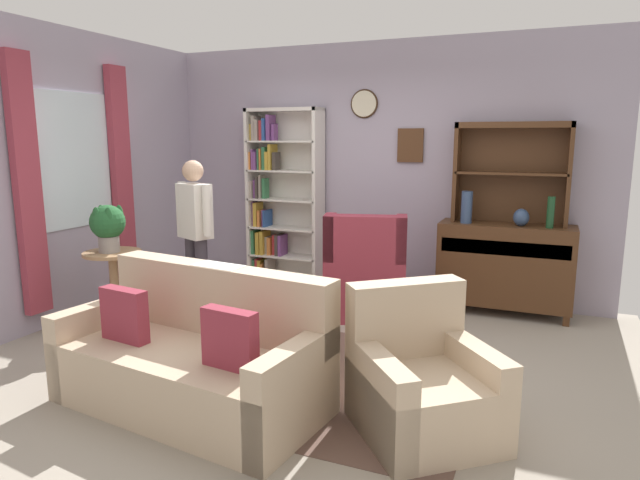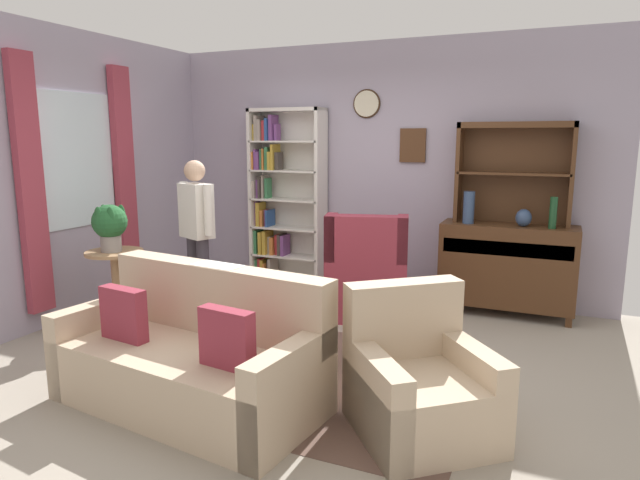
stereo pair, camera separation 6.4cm
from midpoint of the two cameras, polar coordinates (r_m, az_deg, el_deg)
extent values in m
cube|color=#9E9384|center=(4.62, -1.77, -12.12)|extent=(5.40, 4.60, 0.02)
cube|color=#A399AD|center=(6.26, 6.58, 7.10)|extent=(5.00, 0.06, 2.80)
cylinder|color=beige|center=(6.27, 5.15, 13.85)|extent=(0.28, 0.03, 0.28)
torus|color=#382314|center=(6.27, 5.15, 13.85)|extent=(0.31, 0.02, 0.31)
cube|color=#4C2D19|center=(6.11, 9.86, 9.61)|extent=(0.28, 0.03, 0.36)
cube|color=#A399AD|center=(5.83, -25.09, 5.92)|extent=(0.06, 4.20, 2.80)
cube|color=silver|center=(5.92, -23.56, 7.55)|extent=(0.02, 0.90, 1.30)
cube|color=#9E3847|center=(5.51, -27.45, 5.00)|extent=(0.08, 0.24, 2.30)
cube|color=#9E3847|center=(6.31, -19.26, 6.15)|extent=(0.08, 0.24, 2.30)
cube|color=brown|center=(4.29, -1.05, -13.78)|extent=(2.47, 1.95, 0.01)
cube|color=silver|center=(6.71, -6.38, 4.33)|extent=(0.04, 0.30, 2.10)
cube|color=silver|center=(6.33, 0.40, 4.02)|extent=(0.04, 0.30, 2.10)
cube|color=silver|center=(6.47, -3.18, 13.28)|extent=(0.90, 0.30, 0.04)
cube|color=silver|center=(6.70, -3.00, -4.60)|extent=(0.90, 0.30, 0.04)
cube|color=silver|center=(6.64, -2.53, 4.31)|extent=(0.90, 0.01, 2.10)
cube|color=silver|center=(6.62, -3.03, -1.62)|extent=(0.86, 0.30, 0.02)
cube|color=#337247|center=(6.82, -6.05, -2.98)|extent=(0.03, 0.16, 0.26)
cube|color=#B22D33|center=(6.80, -5.77, -2.97)|extent=(0.04, 0.16, 0.27)
cube|color=gold|center=(6.78, -5.45, -3.06)|extent=(0.04, 0.18, 0.26)
cube|color=#CC7233|center=(6.77, -5.12, -3.24)|extent=(0.03, 0.23, 0.22)
cube|color=#3F3833|center=(6.75, -4.89, -3.06)|extent=(0.02, 0.14, 0.27)
cube|color=gray|center=(6.73, -4.59, -3.03)|extent=(0.03, 0.22, 0.29)
cube|color=silver|center=(6.55, -3.06, 1.26)|extent=(0.86, 0.30, 0.02)
cube|color=#337247|center=(6.75, -6.09, -0.11)|extent=(0.04, 0.19, 0.28)
cube|color=#3F3833|center=(6.74, -5.84, -0.35)|extent=(0.03, 0.12, 0.23)
cube|color=gold|center=(6.72, -5.53, -0.22)|extent=(0.04, 0.24, 0.27)
cube|color=gold|center=(6.69, -5.15, -0.19)|extent=(0.04, 0.22, 0.28)
cube|color=gray|center=(6.68, -4.83, -0.52)|extent=(0.04, 0.11, 0.21)
cube|color=#CC7233|center=(6.65, -4.47, -0.57)|extent=(0.04, 0.18, 0.21)
cube|color=#B22D33|center=(6.63, -4.08, -0.46)|extent=(0.04, 0.10, 0.24)
cube|color=#3F3833|center=(6.60, -3.67, -0.45)|extent=(0.04, 0.19, 0.25)
cube|color=#723F7F|center=(6.58, -3.34, -0.51)|extent=(0.04, 0.20, 0.24)
cube|color=silver|center=(6.51, -3.09, 4.18)|extent=(0.86, 0.30, 0.02)
cube|color=#723F7F|center=(6.70, -6.20, 2.75)|extent=(0.02, 0.10, 0.29)
cube|color=gold|center=(6.68, -5.86, 2.70)|extent=(0.04, 0.18, 0.28)
cube|color=#CC7233|center=(6.66, -5.48, 2.30)|extent=(0.03, 0.19, 0.19)
cube|color=#723F7F|center=(6.64, -5.17, 2.30)|extent=(0.04, 0.10, 0.20)
cube|color=#284C8C|center=(6.62, -4.89, 2.28)|extent=(0.02, 0.22, 0.20)
cube|color=silver|center=(6.48, -3.12, 7.14)|extent=(0.86, 0.30, 0.02)
cube|color=gray|center=(6.66, -6.22, 5.24)|extent=(0.03, 0.21, 0.20)
cube|color=#723F7F|center=(6.65, -5.96, 5.30)|extent=(0.03, 0.15, 0.22)
cube|color=#3F3833|center=(6.63, -5.68, 5.45)|extent=(0.02, 0.20, 0.25)
cube|color=gray|center=(6.61, -5.43, 5.51)|extent=(0.03, 0.15, 0.27)
cube|color=#337247|center=(6.59, -5.10, 5.36)|extent=(0.04, 0.12, 0.24)
cube|color=silver|center=(6.47, -3.15, 10.12)|extent=(0.86, 0.30, 0.02)
cube|color=#CC7233|center=(6.64, -6.32, 8.15)|extent=(0.02, 0.21, 0.21)
cube|color=#723F7F|center=(6.63, -6.07, 8.29)|extent=(0.02, 0.21, 0.24)
cube|color=#723F7F|center=(6.61, -5.83, 8.17)|extent=(0.03, 0.22, 0.21)
cube|color=#337247|center=(6.59, -5.55, 8.31)|extent=(0.02, 0.17, 0.24)
cube|color=#CC7233|center=(6.58, -5.31, 8.33)|extent=(0.02, 0.19, 0.25)
cube|color=#337247|center=(6.56, -5.01, 8.40)|extent=(0.04, 0.16, 0.26)
cube|color=gold|center=(6.54, -4.64, 8.17)|extent=(0.04, 0.21, 0.21)
cube|color=gold|center=(6.52, -4.36, 8.54)|extent=(0.03, 0.20, 0.30)
cube|color=#3F3833|center=(6.50, -3.99, 8.13)|extent=(0.04, 0.14, 0.20)
cube|color=gold|center=(6.64, -6.34, 10.99)|extent=(0.03, 0.13, 0.19)
cube|color=gray|center=(6.62, -6.02, 11.41)|extent=(0.04, 0.20, 0.28)
cube|color=gray|center=(6.59, -5.66, 11.22)|extent=(0.04, 0.22, 0.24)
cube|color=#B22D33|center=(6.57, -5.27, 11.18)|extent=(0.04, 0.18, 0.23)
cube|color=#284C8C|center=(6.55, -4.92, 11.29)|extent=(0.03, 0.22, 0.25)
cube|color=#723F7F|center=(6.53, -4.55, 11.48)|extent=(0.04, 0.18, 0.29)
cube|color=#723F7F|center=(6.50, -4.15, 11.05)|extent=(0.03, 0.11, 0.19)
cube|color=#4C2D19|center=(5.86, 19.05, -2.45)|extent=(1.30, 0.45, 0.82)
cube|color=#4C2D19|center=(5.88, 12.76, -6.72)|extent=(0.06, 0.06, 0.10)
cube|color=#4C2D19|center=(5.80, 24.58, -7.70)|extent=(0.06, 0.06, 0.10)
cube|color=#4C2D19|center=(6.21, 13.38, -5.82)|extent=(0.06, 0.06, 0.10)
cube|color=#4C2D19|center=(6.13, 24.55, -6.72)|extent=(0.06, 0.06, 0.10)
cube|color=#3D2414|center=(5.60, 18.98, -0.88)|extent=(1.20, 0.01, 0.14)
cube|color=#4C2D19|center=(5.87, 14.46, 6.80)|extent=(0.04, 0.26, 1.00)
cube|color=#4C2D19|center=(5.80, 24.90, 6.12)|extent=(0.04, 0.26, 1.00)
cube|color=#4C2D19|center=(5.80, 19.94, 11.12)|extent=(1.10, 0.26, 0.06)
cube|color=#4C2D19|center=(5.81, 19.65, 6.49)|extent=(1.06, 0.26, 0.02)
cube|color=#4C2D19|center=(5.94, 19.74, 6.56)|extent=(1.10, 0.01, 1.00)
cylinder|color=#33476B|center=(5.73, 15.43, 3.26)|extent=(0.11, 0.11, 0.32)
ellipsoid|color=#33476B|center=(5.70, 20.59, 2.16)|extent=(0.15, 0.15, 0.17)
cylinder|color=#194223|center=(5.66, 23.24, 2.61)|extent=(0.07, 0.07, 0.30)
cube|color=#C6AD8E|center=(3.87, -12.99, -13.55)|extent=(1.89, 1.07, 0.42)
cube|color=#C6AD8E|center=(3.93, -9.98, -6.01)|extent=(1.81, 0.42, 0.48)
cube|color=#C6AD8E|center=(4.41, -20.98, -9.64)|extent=(0.25, 0.86, 0.60)
cube|color=#C6AD8E|center=(3.35, -2.34, -15.48)|extent=(0.25, 0.86, 0.60)
cube|color=maroon|center=(3.97, -19.19, -7.22)|extent=(0.37, 0.14, 0.36)
cube|color=maroon|center=(3.35, -9.05, -10.01)|extent=(0.37, 0.14, 0.36)
cube|color=white|center=(3.87, -10.10, -2.57)|extent=(0.38, 0.22, 0.00)
cube|color=#C6AD8E|center=(3.50, 11.05, -16.31)|extent=(1.08, 1.08, 0.40)
cube|color=#C6AD8E|center=(3.58, 9.10, -7.99)|extent=(0.69, 0.62, 0.48)
cube|color=#C6AD8E|center=(3.35, 6.26, -16.03)|extent=(0.61, 0.69, 0.55)
cube|color=#C6AD8E|center=(3.61, 15.55, -14.35)|extent=(0.61, 0.69, 0.55)
cube|color=maroon|center=(5.65, 5.25, -5.52)|extent=(0.96, 0.97, 0.42)
cube|color=maroon|center=(5.23, 5.12, -0.90)|extent=(0.81, 0.39, 0.63)
cube|color=maroon|center=(5.25, 8.88, 0.09)|extent=(0.17, 0.30, 0.44)
cube|color=maroon|center=(5.29, 1.49, 0.30)|extent=(0.17, 0.30, 0.44)
cylinder|color=#A87F56|center=(5.41, -20.16, -1.23)|extent=(0.52, 0.52, 0.03)
cylinder|color=#A87F56|center=(5.49, -19.92, -5.02)|extent=(0.08, 0.08, 0.71)
cylinder|color=#A87F56|center=(5.59, -19.70, -8.38)|extent=(0.36, 0.36, 0.03)
cylinder|color=gray|center=(5.38, -20.45, -0.34)|extent=(0.18, 0.18, 0.15)
sphere|color=#235B2D|center=(5.35, -20.59, 1.79)|extent=(0.31, 0.31, 0.31)
ellipsoid|color=#235B2D|center=(5.45, -21.13, 2.29)|extent=(0.09, 0.06, 0.22)
ellipsoid|color=#235B2D|center=(5.24, -20.49, 2.03)|extent=(0.09, 0.06, 0.22)
ellipsoid|color=#235B2D|center=(5.28, -21.58, 2.02)|extent=(0.09, 0.06, 0.22)
ellipsoid|color=#235B2D|center=(5.38, -19.50, 2.30)|extent=(0.09, 0.06, 0.22)
cylinder|color=#38333D|center=(5.61, -12.54, -3.73)|extent=(0.16, 0.16, 0.82)
cylinder|color=#38333D|center=(5.46, -11.58, -4.08)|extent=(0.16, 0.16, 0.82)
cube|color=silver|center=(5.41, -12.34, 2.98)|extent=(0.39, 0.32, 0.52)
sphere|color=tan|center=(5.38, -12.50, 7.00)|extent=(0.26, 0.26, 0.20)
cylinder|color=silver|center=(5.60, -13.49, 3.45)|extent=(0.11, 0.11, 0.48)
cylinder|color=silver|center=(5.22, -11.12, 3.05)|extent=(0.11, 0.11, 0.48)
cube|color=#4C2D19|center=(4.42, -5.00, -7.49)|extent=(0.80, 0.50, 0.03)
cube|color=#4C2D19|center=(4.49, -10.54, -10.15)|extent=(0.05, 0.05, 0.39)
cube|color=#4C2D19|center=(4.15, -1.84, -11.78)|extent=(0.05, 0.05, 0.39)
cube|color=#4C2D19|center=(4.84, -7.60, -8.53)|extent=(0.05, 0.05, 0.39)
cube|color=#4C2D19|center=(4.52, 0.58, -9.84)|extent=(0.05, 0.05, 0.39)
cube|color=gray|center=(4.45, -6.10, -6.99)|extent=(0.20, 0.14, 0.03)
cube|color=gray|center=(4.45, -6.03, -6.66)|extent=(0.17, 0.13, 0.02)
cube|color=#284C8C|center=(4.44, -6.11, -6.37)|extent=(0.14, 0.11, 0.03)
cube|color=gold|center=(4.43, -6.11, -6.05)|extent=(0.19, 0.11, 0.02)
camera|label=1|loc=(0.03, -89.59, 0.08)|focal=30.98mm
camera|label=2|loc=(0.03, 90.41, -0.08)|focal=30.98mm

